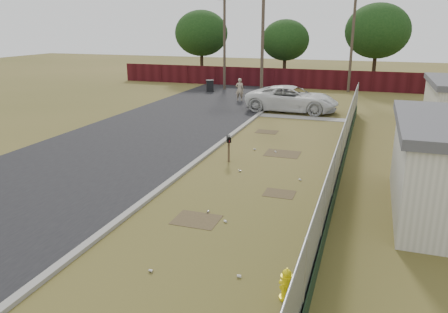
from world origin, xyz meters
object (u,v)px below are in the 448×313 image
(mailbox, at_px, (229,141))
(pedestrian, at_px, (240,89))
(fire_hydrant, at_px, (286,285))
(pickup_truck, at_px, (292,99))
(trash_bin, at_px, (210,86))

(mailbox, distance_m, pedestrian, 16.02)
(fire_hydrant, bearing_deg, pedestrian, 109.03)
(fire_hydrant, height_order, pickup_truck, pickup_truck)
(mailbox, bearing_deg, pickup_truck, 87.55)
(fire_hydrant, xyz_separation_m, pedestrian, (-8.50, 24.64, 0.53))
(pickup_truck, relative_size, pedestrian, 3.55)
(fire_hydrant, height_order, mailbox, mailbox)
(pickup_truck, xyz_separation_m, pedestrian, (-4.69, 3.03, 0.01))
(fire_hydrant, bearing_deg, trash_bin, 113.62)
(mailbox, relative_size, pickup_truck, 0.19)
(fire_hydrant, bearing_deg, pickup_truck, 99.99)
(pickup_truck, height_order, pedestrian, pedestrian)
(pedestrian, xyz_separation_m, trash_bin, (-3.91, 3.74, -0.36))
(mailbox, bearing_deg, pedestrian, 105.05)
(trash_bin, bearing_deg, pickup_truck, -38.21)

